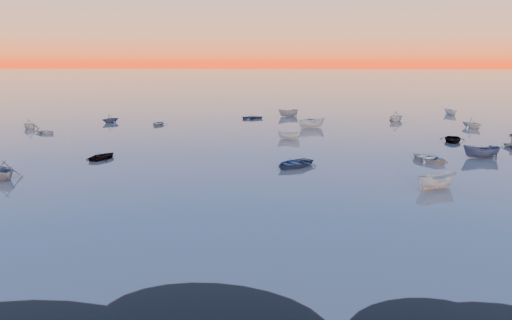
# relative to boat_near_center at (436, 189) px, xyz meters

# --- Properties ---
(ground) EXTENTS (600.00, 600.00, 0.00)m
(ground) POSITION_rel_boat_near_center_xyz_m (-14.65, 75.79, 0.00)
(ground) COLOR #655A54
(ground) RESTS_ON ground
(moored_fleet) EXTENTS (124.00, 58.00, 1.20)m
(moored_fleet) POSITION_rel_boat_near_center_xyz_m (-14.65, 28.79, 0.00)
(moored_fleet) COLOR silver
(moored_fleet) RESTS_ON ground
(boat_near_center) EXTENTS (3.10, 4.27, 1.36)m
(boat_near_center) POSITION_rel_boat_near_center_xyz_m (0.00, 0.00, 0.00)
(boat_near_center) COLOR silver
(boat_near_center) RESTS_ON ground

